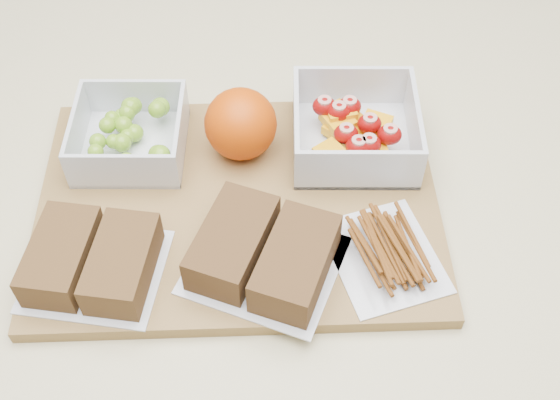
% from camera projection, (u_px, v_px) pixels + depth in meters
% --- Properties ---
extents(counter, '(1.20, 0.90, 0.90)m').
position_uv_depth(counter, '(270.00, 383.00, 1.10)').
color(counter, beige).
rests_on(counter, ground).
extents(cutting_board, '(0.43, 0.32, 0.02)m').
position_uv_depth(cutting_board, '(239.00, 206.00, 0.74)').
color(cutting_board, olive).
rests_on(cutting_board, counter).
extents(grape_container, '(0.12, 0.12, 0.05)m').
position_uv_depth(grape_container, '(131.00, 135.00, 0.77)').
color(grape_container, silver).
rests_on(grape_container, cutting_board).
extents(fruit_container, '(0.13, 0.13, 0.06)m').
position_uv_depth(fruit_container, '(354.00, 131.00, 0.77)').
color(fruit_container, silver).
rests_on(fruit_container, cutting_board).
extents(orange, '(0.08, 0.08, 0.08)m').
position_uv_depth(orange, '(241.00, 124.00, 0.75)').
color(orange, '#CE4504').
rests_on(orange, cutting_board).
extents(sandwich_bag_left, '(0.14, 0.13, 0.04)m').
position_uv_depth(sandwich_bag_left, '(92.00, 260.00, 0.67)').
color(sandwich_bag_left, silver).
rests_on(sandwich_bag_left, cutting_board).
extents(sandwich_bag_center, '(0.18, 0.17, 0.04)m').
position_uv_depth(sandwich_bag_center, '(264.00, 253.00, 0.67)').
color(sandwich_bag_center, silver).
rests_on(sandwich_bag_center, cutting_board).
extents(pretzel_bag, '(0.13, 0.14, 0.03)m').
position_uv_depth(pretzel_bag, '(385.00, 250.00, 0.68)').
color(pretzel_bag, silver).
rests_on(pretzel_bag, cutting_board).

